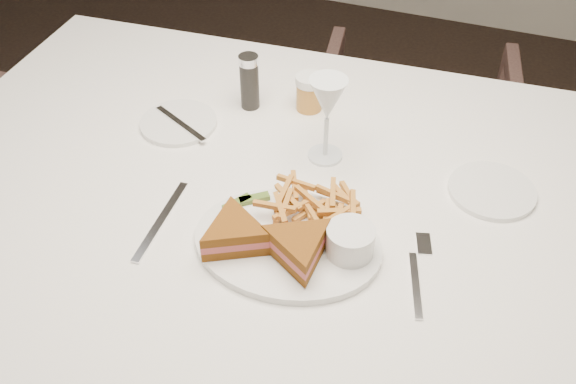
# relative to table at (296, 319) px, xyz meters

# --- Properties ---
(table) EXTENTS (1.60, 1.12, 0.75)m
(table) POSITION_rel_table_xyz_m (0.00, 0.00, 0.00)
(table) COLOR white
(table) RESTS_ON ground
(chair_far) EXTENTS (0.68, 0.64, 0.61)m
(chair_far) POSITION_rel_table_xyz_m (0.09, 0.81, -0.07)
(chair_far) COLOR #452F2A
(chair_far) RESTS_ON ground
(table_setting) EXTENTS (0.80, 0.60, 0.18)m
(table_setting) POSITION_rel_table_xyz_m (0.02, -0.04, 0.41)
(table_setting) COLOR white
(table_setting) RESTS_ON table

